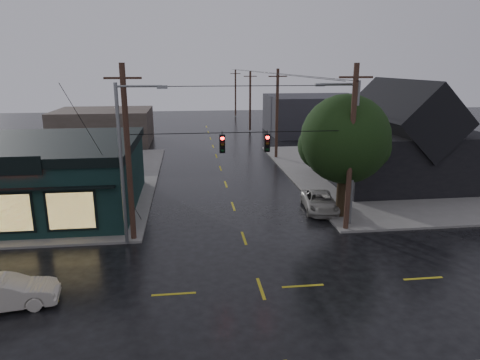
{
  "coord_description": "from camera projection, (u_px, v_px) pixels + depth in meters",
  "views": [
    {
      "loc": [
        -3.14,
        -17.56,
        10.04
      ],
      "look_at": [
        -0.28,
        5.62,
        3.73
      ],
      "focal_mm": 32.0,
      "sensor_mm": 36.0,
      "label": 1
    }
  ],
  "objects": [
    {
      "name": "ground_plane",
      "position": [
        261.0,
        289.0,
        19.82
      ],
      "size": [
        160.0,
        160.0,
        0.0
      ],
      "primitive_type": "plane",
      "color": "black"
    },
    {
      "name": "sidewalk_ne",
      "position": [
        430.0,
        171.0,
        41.32
      ],
      "size": [
        28.0,
        28.0,
        0.15
      ],
      "primitive_type": "cube",
      "color": "slate",
      "rests_on": "ground"
    },
    {
      "name": "pizza_shop",
      "position": [
        18.0,
        176.0,
        29.78
      ],
      "size": [
        16.3,
        12.34,
        4.9
      ],
      "color": "black",
      "rests_on": "ground"
    },
    {
      "name": "ne_building",
      "position": [
        400.0,
        132.0,
        36.71
      ],
      "size": [
        12.6,
        11.6,
        8.75
      ],
      "color": "black",
      "rests_on": "ground"
    },
    {
      "name": "corner_tree",
      "position": [
        345.0,
        140.0,
        27.71
      ],
      "size": [
        5.81,
        5.81,
        8.13
      ],
      "color": "black",
      "rests_on": "ground"
    },
    {
      "name": "utility_pole_nw",
      "position": [
        134.0,
        240.0,
        25.28
      ],
      "size": [
        2.0,
        0.32,
        10.15
      ],
      "primitive_type": null,
      "color": "black",
      "rests_on": "ground"
    },
    {
      "name": "utility_pole_ne",
      "position": [
        345.0,
        230.0,
        26.81
      ],
      "size": [
        2.0,
        0.32,
        10.15
      ],
      "primitive_type": null,
      "color": "black",
      "rests_on": "ground"
    },
    {
      "name": "utility_pole_far_a",
      "position": [
        276.0,
        158.0,
        47.41
      ],
      "size": [
        2.0,
        0.32,
        9.65
      ],
      "primitive_type": null,
      "color": "black",
      "rests_on": "ground"
    },
    {
      "name": "utility_pole_far_b",
      "position": [
        250.0,
        131.0,
        66.57
      ],
      "size": [
        2.0,
        0.32,
        9.15
      ],
      "primitive_type": null,
      "color": "black",
      "rests_on": "ground"
    },
    {
      "name": "utility_pole_far_c",
      "position": [
        236.0,
        116.0,
        85.73
      ],
      "size": [
        2.0,
        0.32,
        9.15
      ],
      "primitive_type": null,
      "color": "black",
      "rests_on": "ground"
    },
    {
      "name": "span_signal_assembly",
      "position": [
        245.0,
        143.0,
        24.57
      ],
      "size": [
        13.0,
        0.48,
        1.23
      ],
      "color": "black",
      "rests_on": "ground"
    },
    {
      "name": "streetlight_nw",
      "position": [
        127.0,
        245.0,
        24.57
      ],
      "size": [
        5.4,
        0.3,
        9.15
      ],
      "primitive_type": null,
      "color": "slate",
      "rests_on": "ground"
    },
    {
      "name": "streetlight_ne",
      "position": [
        349.0,
        226.0,
        27.54
      ],
      "size": [
        5.4,
        0.3,
        9.15
      ],
      "primitive_type": null,
      "color": "slate",
      "rests_on": "ground"
    },
    {
      "name": "bg_building_west",
      "position": [
        104.0,
        127.0,
        55.91
      ],
      "size": [
        12.0,
        10.0,
        4.4
      ],
      "primitive_type": "cube",
      "color": "#3D342C",
      "rests_on": "ground"
    },
    {
      "name": "bg_building_east",
      "position": [
        316.0,
        115.0,
        64.09
      ],
      "size": [
        14.0,
        12.0,
        5.6
      ],
      "primitive_type": "cube",
      "color": "#2A292F",
      "rests_on": "ground"
    },
    {
      "name": "sedan_cream",
      "position": [
        5.0,
        293.0,
        18.09
      ],
      "size": [
        4.39,
        2.09,
        1.39
      ],
      "primitive_type": "imported",
      "rotation": [
        0.0,
        0.0,
        1.72
      ],
      "color": "#B6AFA0",
      "rests_on": "ground"
    },
    {
      "name": "suv_silver",
      "position": [
        320.0,
        202.0,
        30.29
      ],
      "size": [
        2.7,
        4.93,
        1.31
      ],
      "primitive_type": "imported",
      "rotation": [
        0.0,
        0.0,
        -0.12
      ],
      "color": "#9D9A91",
      "rests_on": "ground"
    }
  ]
}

